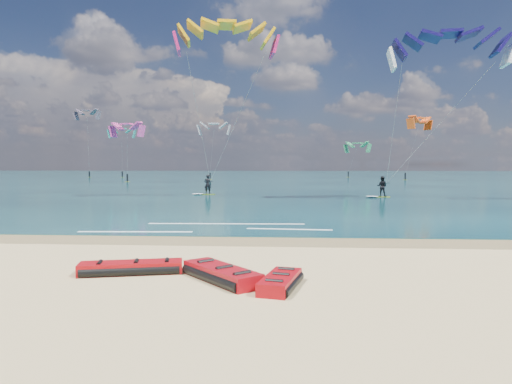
% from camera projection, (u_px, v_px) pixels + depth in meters
% --- Properties ---
extents(ground, '(320.00, 320.00, 0.00)m').
position_uv_depth(ground, '(247.00, 190.00, 55.74)').
color(ground, tan).
rests_on(ground, ground).
extents(wet_sand_strip, '(320.00, 2.40, 0.01)m').
position_uv_depth(wet_sand_strip, '(171.00, 240.00, 18.89)').
color(wet_sand_strip, olive).
rests_on(wet_sand_strip, ground).
extents(sea, '(320.00, 200.00, 0.04)m').
position_uv_depth(sea, '(268.00, 176.00, 119.48)').
color(sea, '#092C34').
rests_on(sea, ground).
extents(packed_kite_left, '(3.28, 1.78, 0.40)m').
position_uv_depth(packed_kite_left, '(131.00, 273.00, 13.17)').
color(packed_kite_left, '#B1090F').
rests_on(packed_kite_left, ground).
extents(packed_kite_mid, '(2.87, 3.05, 0.44)m').
position_uv_depth(packed_kite_mid, '(221.00, 281.00, 12.35)').
color(packed_kite_mid, '#A30B14').
rests_on(packed_kite_mid, ground).
extents(packed_kite_right, '(1.53, 2.37, 0.38)m').
position_uv_depth(packed_kite_right, '(280.00, 288.00, 11.60)').
color(packed_kite_right, '#A7070F').
rests_on(packed_kite_right, ground).
extents(kitesurfer_main, '(10.86, 9.28, 17.03)m').
position_uv_depth(kitesurfer_main, '(217.00, 104.00, 42.83)').
color(kitesurfer_main, '#94C617').
rests_on(kitesurfer_main, sea).
extents(kitesurfer_far, '(12.22, 8.09, 15.55)m').
position_uv_depth(kitesurfer_far, '(416.00, 108.00, 39.55)').
color(kitesurfer_far, '#BEE221').
rests_on(kitesurfer_far, sea).
extents(shoreline_foam, '(11.83, 3.63, 0.01)m').
position_uv_depth(shoreline_foam, '(215.00, 227.00, 22.54)').
color(shoreline_foam, white).
rests_on(shoreline_foam, ground).
extents(distant_kites, '(77.78, 35.87, 15.72)m').
position_uv_depth(distant_kites, '(206.00, 151.00, 96.01)').
color(distant_kites, '#F85116').
rests_on(distant_kites, ground).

